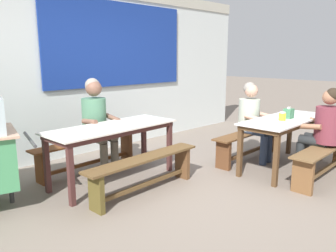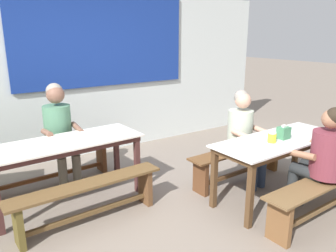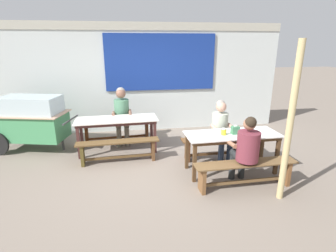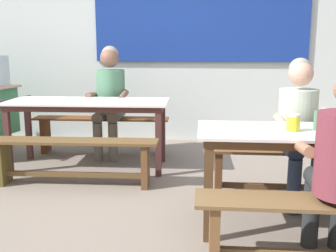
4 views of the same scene
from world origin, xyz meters
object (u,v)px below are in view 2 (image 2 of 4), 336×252
bench_near_back (239,160)px  person_near_front (323,156)px  dining_table_near (279,145)px  person_right_near_table (244,132)px  tissue_box (283,133)px  dining_table_far (65,148)px  bench_far_back (51,162)px  person_center_facing (59,127)px  bench_near_front (323,193)px  condiment_jar (272,137)px  bench_far_front (89,196)px

bench_near_back → person_near_front: size_ratio=1.30×
dining_table_near → person_right_near_table: size_ratio=1.39×
dining_table_near → tissue_box: size_ratio=10.54×
person_near_front → dining_table_near: bearing=92.1°
dining_table_far → bench_far_back: 0.70m
dining_table_near → bench_near_back: dining_table_near is taller
person_center_facing → tissue_box: 2.76m
bench_far_back → person_near_front: bearing=-48.7°
bench_near_back → tissue_box: bearing=-84.8°
bench_near_front → person_right_near_table: size_ratio=1.39×
person_center_facing → bench_near_front: bearing=-50.7°
bench_near_back → person_center_facing: size_ratio=1.20×
person_near_front → tissue_box: person_near_front is taller
person_center_facing → condiment_jar: (1.81, -1.89, 0.04)m
dining_table_far → person_right_near_table: (2.07, -0.78, 0.04)m
bench_near_front → person_right_near_table: bearing=91.9°
person_right_near_table → tissue_box: size_ratio=7.58×
bench_near_front → dining_table_far: bearing=137.9°
dining_table_near → bench_near_front: bearing=-88.5°
dining_table_near → bench_far_back: dining_table_near is taller
person_right_near_table → tissue_box: bearing=-83.6°
bench_far_front → condiment_jar: size_ratio=13.73×
dining_table_far → bench_far_back: (-0.03, 0.59, -0.37)m
person_center_facing → person_right_near_table: person_center_facing is taller
bench_near_back → person_right_near_table: bearing=-94.6°
bench_far_front → dining_table_near: bearing=-19.2°
dining_table_near → bench_far_back: size_ratio=1.02×
bench_far_front → bench_near_back: 2.06m
bench_far_back → condiment_jar: size_ratio=14.09×
dining_table_far → bench_near_back: (2.08, -0.72, -0.37)m
bench_far_back → bench_far_front: 1.19m
bench_near_front → person_right_near_table: person_right_near_table is taller
tissue_box → condiment_jar: size_ratio=1.36×
bench_far_front → person_center_facing: size_ratio=1.24×
person_center_facing → dining_table_far: bearing=-101.1°
tissue_box → dining_table_near: bearing=155.9°
bench_far_back → bench_far_front: same height
person_near_front → tissue_box: 0.53m
person_near_front → bench_near_back: bearing=91.8°
bench_far_front → bench_near_front: size_ratio=0.95×
person_center_facing → person_right_near_table: bearing=-34.0°
bench_near_front → person_right_near_table: (-0.04, 1.12, 0.41)m
bench_near_front → tissue_box: (0.02, 0.58, 0.52)m
bench_near_back → condiment_jar: condiment_jar is taller
person_center_facing → tissue_box: person_center_facing is taller
dining_table_near → bench_near_front: 0.70m
bench_far_back → tissue_box: bearing=-41.7°
dining_table_far → condiment_jar: (1.91, -1.35, 0.14)m
bench_far_back → bench_near_front: bearing=-49.5°
person_near_front → bench_far_back: bearing=131.3°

